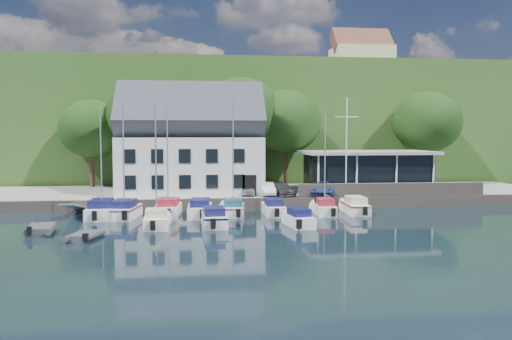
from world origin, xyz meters
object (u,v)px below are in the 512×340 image
object	(u,v)px
boat_r1_0	(101,161)
boat_r2_3	(298,217)
harbor_building	(191,149)
dinghy_1	(85,235)
boat_r1_2	(168,161)
dinghy_0	(40,228)
boat_r1_3	(200,207)
boat_r2_1	(156,170)
boat_r2_2	(214,216)
car_blue	(322,188)
boat_r1_7	(355,205)
flagpole	(346,147)
boat_r1_1	(124,161)
car_white	(267,189)
club_pavilion	(366,171)
car_silver	(249,190)
car_dgrey	(282,189)
boat_r1_4	(233,165)
boat_r1_6	(325,164)

from	to	relation	value
boat_r1_0	boat_r2_3	xyz separation A→B (m)	(15.20, -5.51, -3.98)
harbor_building	dinghy_1	xyz separation A→B (m)	(-6.48, -17.70, -5.03)
boat_r1_2	dinghy_0	bearing A→B (deg)	-137.65
boat_r1_3	boat_r2_3	xyz separation A→B (m)	(7.25, -5.31, -0.06)
boat_r2_1	boat_r2_2	bearing A→B (deg)	-2.59
car_blue	boat_r1_7	xyz separation A→B (m)	(1.64, -4.98, -0.97)
boat_r2_3	boat_r1_2	bearing A→B (deg)	140.03
car_blue	dinghy_1	size ratio (longest dim) A/B	1.50
flagpole	boat_r2_2	size ratio (longest dim) A/B	1.75
boat_r1_1	car_white	bearing A→B (deg)	33.77
boat_r1_2	boat_r1_7	xyz separation A→B (m)	(15.94, -0.17, -3.86)
club_pavilion	boat_r2_2	distance (m)	21.02
flagpole	boat_r2_1	world-z (taller)	flagpole
boat_r1_7	boat_r2_3	bearing A→B (deg)	-134.91
harbor_building	car_silver	distance (m)	7.52
boat_r2_2	dinghy_1	size ratio (longest dim) A/B	1.94
car_blue	boat_r2_3	distance (m)	11.50
car_blue	flagpole	size ratio (longest dim) A/B	0.44
car_silver	car_blue	distance (m)	7.01
boat_r1_2	boat_r1_1	bearing A→B (deg)	-165.59
car_silver	car_dgrey	bearing A→B (deg)	6.80
dinghy_0	club_pavilion	bearing A→B (deg)	18.06
boat_r1_1	boat_r1_7	xyz separation A→B (m)	(19.39, 0.46, -3.87)
car_dgrey	flagpole	distance (m)	7.28
boat_r1_4	boat_r2_1	world-z (taller)	boat_r1_4
car_blue	boat_r1_4	distance (m)	10.59
boat_r1_2	boat_r1_3	bearing A→B (deg)	-5.69
car_silver	dinghy_1	distance (m)	18.74
harbor_building	club_pavilion	distance (m)	18.15
flagpole	boat_r1_2	distance (m)	16.93
flagpole	boat_r1_0	world-z (taller)	flagpole
boat_r1_7	dinghy_0	bearing A→B (deg)	-163.05
boat_r1_6	car_dgrey	bearing A→B (deg)	120.61
boat_r1_1	boat_r2_3	world-z (taller)	boat_r1_1
boat_r1_0	boat_r2_1	world-z (taller)	boat_r1_0
car_blue	boat_r1_2	xyz separation A→B (m)	(-14.29, -4.81, 2.89)
car_dgrey	dinghy_1	world-z (taller)	car_dgrey
boat_r1_4	boat_r2_2	size ratio (longest dim) A/B	1.61
boat_r1_4	boat_r2_2	xyz separation A→B (m)	(-1.72, -4.83, -3.54)
club_pavilion	harbor_building	bearing A→B (deg)	178.41
boat_r1_1	boat_r2_2	xyz separation A→B (m)	(7.15, -4.55, -3.87)
car_blue	dinghy_0	xyz separation A→B (m)	(-22.53, -11.31, -1.33)
boat_r1_7	club_pavilion	bearing A→B (deg)	67.72
car_blue	dinghy_1	xyz separation A→B (m)	(-19.01, -13.82, -1.38)
boat_r1_4	car_white	bearing A→B (deg)	64.96
car_white	dinghy_1	distance (m)	19.86
boat_r1_6	boat_r2_2	bearing A→B (deg)	-149.32
car_white	boat_r1_7	world-z (taller)	car_white
car_white	boat_r1_2	size ratio (longest dim) A/B	0.40
boat_r1_0	boat_r1_1	xyz separation A→B (m)	(1.86, -0.37, -0.06)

